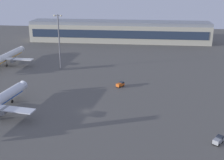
{
  "coord_description": "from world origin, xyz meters",
  "views": [
    {
      "loc": [
        20.72,
        -101.05,
        48.28
      ],
      "look_at": [
        6.9,
        26.24,
        4.0
      ],
      "focal_mm": 46.89,
      "sensor_mm": 36.0,
      "label": 1
    }
  ],
  "objects_px": {
    "apron_light_west": "(59,39)",
    "airplane_near_gate": "(4,58)",
    "baggage_tractor": "(218,140)",
    "cargo_loader": "(120,84)"
  },
  "relations": [
    {
      "from": "baggage_tractor",
      "to": "apron_light_west",
      "type": "relative_size",
      "value": 0.15
    },
    {
      "from": "airplane_near_gate",
      "to": "baggage_tractor",
      "type": "xyz_separation_m",
      "value": [
        105.14,
        -75.84,
        -3.3
      ]
    },
    {
      "from": "cargo_loader",
      "to": "baggage_tractor",
      "type": "bearing_deg",
      "value": -19.21
    },
    {
      "from": "airplane_near_gate",
      "to": "baggage_tractor",
      "type": "relative_size",
      "value": 10.29
    },
    {
      "from": "apron_light_west",
      "to": "airplane_near_gate",
      "type": "bearing_deg",
      "value": 175.85
    },
    {
      "from": "cargo_loader",
      "to": "baggage_tractor",
      "type": "height_order",
      "value": "same"
    },
    {
      "from": "airplane_near_gate",
      "to": "cargo_loader",
      "type": "height_order",
      "value": "airplane_near_gate"
    },
    {
      "from": "airplane_near_gate",
      "to": "cargo_loader",
      "type": "relative_size",
      "value": 10.22
    },
    {
      "from": "cargo_loader",
      "to": "airplane_near_gate",
      "type": "bearing_deg",
      "value": -167.21
    },
    {
      "from": "airplane_near_gate",
      "to": "baggage_tractor",
      "type": "distance_m",
      "value": 129.68
    }
  ]
}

